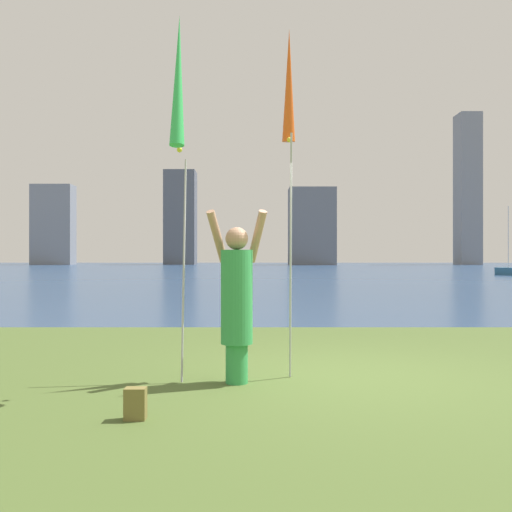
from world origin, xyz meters
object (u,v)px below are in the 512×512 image
at_px(kite_flag_left, 179,87).
at_px(bag, 136,404).
at_px(sailboat_6, 509,271).
at_px(person, 237,298).
at_px(kite_flag_right, 289,93).

relative_size(kite_flag_left, bag, 14.65).
distance_m(kite_flag_left, sailboat_6, 41.28).
bearing_deg(sailboat_6, person, -118.79).
height_order(bag, sailboat_6, sailboat_6).
height_order(kite_flag_right, bag, kite_flag_right).
bearing_deg(kite_flag_right, person, -142.46).
bearing_deg(kite_flag_right, kite_flag_left, -148.65).
bearing_deg(person, kite_flag_left, -135.81).
bearing_deg(sailboat_6, bag, -118.88).
xyz_separation_m(kite_flag_left, bag, (-0.22, -1.11, -3.12)).
height_order(kite_flag_left, bag, kite_flag_left).
relative_size(bag, sailboat_6, 0.05).
height_order(kite_flag_left, sailboat_6, sailboat_6).
bearing_deg(person, sailboat_6, 81.19).
xyz_separation_m(kite_flag_left, sailboat_6, (20.19, 35.89, -2.92)).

